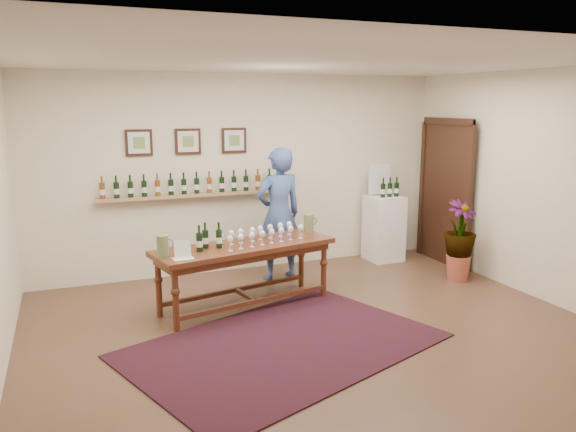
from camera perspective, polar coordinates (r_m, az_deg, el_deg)
name	(u,v)px	position (r m, az deg, el deg)	size (l,w,h in m)	color
ground	(315,330)	(6.15, 2.81, -11.49)	(6.00, 6.00, 0.00)	#4E3822
room_shell	(395,191)	(8.41, 10.79, 2.50)	(6.00, 6.00, 6.00)	#EEE0CA
rug	(284,345)	(5.77, -0.39, -12.99)	(3.00, 2.00, 0.02)	#45120C
tasting_table	(245,254)	(6.63, -4.40, -3.85)	(2.25, 1.12, 0.77)	#482512
table_glasses	(262,235)	(6.67, -2.70, -1.92)	(1.32, 0.30, 0.18)	white
table_bottles	(207,235)	(6.41, -8.21, -1.93)	(0.30, 0.17, 0.32)	black
pitcher_left	(163,246)	(6.18, -12.61, -3.00)	(0.15, 0.15, 0.24)	#656F45
pitcher_right	(309,223)	(7.19, 2.11, -0.74)	(0.15, 0.15, 0.23)	#656F45
menu_card	(182,249)	(6.08, -10.68, -3.35)	(0.21, 0.16, 0.19)	silver
display_pedestal	(384,228)	(8.77, 9.70, -1.24)	(0.50, 0.50, 0.99)	white
pedestal_bottles	(390,188)	(8.64, 10.31, 2.86)	(0.29, 0.08, 0.29)	black
info_sign	(379,179)	(8.74, 9.25, 3.73)	(0.37, 0.02, 0.51)	silver
potted_plant	(460,241)	(7.96, 17.03, -2.41)	(0.60, 0.60, 0.96)	#A94838
person	(279,214)	(7.63, -0.95, 0.18)	(0.66, 0.43, 1.82)	#395187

